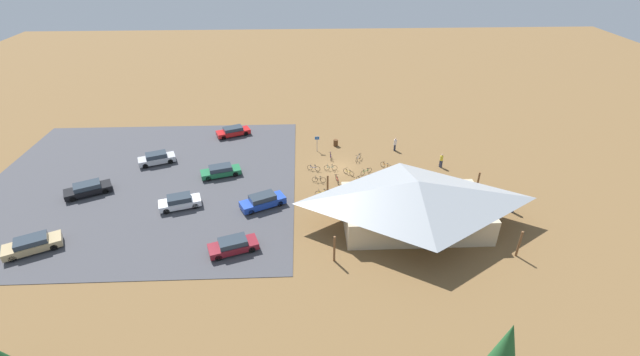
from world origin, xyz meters
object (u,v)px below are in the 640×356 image
at_px(car_red_near_entry, 233,131).
at_px(car_green_back_corner, 221,171).
at_px(car_maroon_aisle_side, 233,245).
at_px(car_white_end_stall, 180,202).
at_px(bicycle_white_by_bin, 385,176).
at_px(visitor_near_lot, 395,144).
at_px(bicycle_black_front_row, 361,181).
at_px(car_blue_second_row, 263,201).
at_px(visitor_crossing_yard, 441,160).
at_px(bicycle_yellow_trailside, 349,172).
at_px(bicycle_silver_near_sign, 358,158).
at_px(bicycle_green_yard_right, 366,171).
at_px(lot_sign, 317,142).
at_px(bicycle_red_back_row, 337,179).
at_px(bike_pavilion, 416,200).
at_px(bicycle_orange_lone_west, 386,166).
at_px(bicycle_blue_yard_left, 314,168).
at_px(bicycle_teal_yard_center, 331,168).
at_px(car_silver_front_row, 157,158).
at_px(car_tan_inner_stall, 32,244).
at_px(bicycle_yellow_yard_front, 323,193).
at_px(car_black_mid_lot, 88,189).
at_px(trash_bin, 336,143).
at_px(bicycle_black_edge_north, 319,180).
at_px(bicycle_purple_near_porch, 331,156).
at_px(visitor_by_pavilion, 514,205).

distance_m(car_red_near_entry, car_green_back_corner, 11.17).
height_order(car_maroon_aisle_side, car_white_end_stall, car_white_end_stall).
height_order(bicycle_white_by_bin, visitor_near_lot, visitor_near_lot).
bearing_deg(bicycle_white_by_bin, bicycle_black_front_row, 19.87).
xyz_separation_m(car_blue_second_row, visitor_crossing_yard, (-21.08, -7.75, 0.19)).
distance_m(bicycle_yellow_trailside, bicycle_silver_near_sign, 3.90).
bearing_deg(bicycle_green_yard_right, car_blue_second_row, 28.77).
bearing_deg(lot_sign, bicycle_white_by_bin, 136.63).
bearing_deg(visitor_crossing_yard, bicycle_red_back_row, 13.40).
relative_size(bike_pavilion, bicycle_red_back_row, 10.01).
relative_size(lot_sign, bicycle_orange_lone_west, 1.63).
relative_size(bicycle_blue_yard_left, visitor_crossing_yard, 0.87).
distance_m(bicycle_blue_yard_left, bicycle_teal_yard_center, 2.05).
bearing_deg(car_silver_front_row, visitor_near_lot, -175.53).
xyz_separation_m(bicycle_silver_near_sign, car_tan_inner_stall, (31.60, 16.11, 0.35)).
height_order(bicycle_black_front_row, bicycle_orange_lone_west, bicycle_black_front_row).
xyz_separation_m(bicycle_yellow_yard_front, car_white_end_stall, (15.03, 1.69, 0.36)).
xyz_separation_m(car_green_back_corner, car_blue_second_row, (-5.41, 6.69, 0.07)).
bearing_deg(bicycle_red_back_row, bicycle_silver_near_sign, -120.44).
relative_size(car_red_near_entry, car_green_back_corner, 1.00).
distance_m(bicycle_blue_yard_left, car_tan_inner_stall, 29.31).
bearing_deg(visitor_crossing_yard, car_red_near_entry, -20.90).
xyz_separation_m(bicycle_yellow_yard_front, car_black_mid_lot, (25.71, -1.32, 0.34)).
bearing_deg(lot_sign, bicycle_teal_yard_center, 105.86).
bearing_deg(trash_bin, bicycle_black_front_row, 102.51).
distance_m(bicycle_black_edge_north, car_black_mid_lot, 25.45).
distance_m(bicycle_white_by_bin, bicycle_teal_yard_center, 6.60).
distance_m(bicycle_black_front_row, bicycle_purple_near_porch, 6.82).
bearing_deg(visitor_by_pavilion, lot_sign, -36.57).
relative_size(bicycle_white_by_bin, car_red_near_entry, 0.33).
distance_m(bike_pavilion, bicycle_purple_near_porch, 15.87).
distance_m(bicycle_black_front_row, bicycle_teal_yard_center, 4.60).
relative_size(trash_bin, car_red_near_entry, 0.18).
distance_m(bicycle_white_by_bin, car_white_end_stall, 23.06).
bearing_deg(bicycle_black_front_row, bicycle_yellow_yard_front, 27.32).
distance_m(bicycle_yellow_yard_front, visitor_near_lot, 14.46).
bearing_deg(visitor_crossing_yard, car_green_back_corner, 2.29).
xyz_separation_m(bicycle_red_back_row, bicycle_blue_yard_left, (2.62, -2.85, -0.02)).
distance_m(trash_bin, car_green_back_corner, 15.93).
height_order(bicycle_silver_near_sign, car_blue_second_row, car_blue_second_row).
height_order(bicycle_silver_near_sign, car_maroon_aisle_side, car_maroon_aisle_side).
distance_m(car_tan_inner_stall, car_maroon_aisle_side, 18.22).
relative_size(bicycle_green_yard_right, car_green_back_corner, 0.30).
height_order(car_maroon_aisle_side, car_green_back_corner, car_maroon_aisle_side).
distance_m(car_silver_front_row, car_black_mid_lot, 8.79).
bearing_deg(bicycle_yellow_yard_front, bicycle_yellow_trailside, -126.66).
distance_m(bicycle_purple_near_porch, car_black_mid_lot, 28.03).
distance_m(trash_bin, bicycle_green_yard_right, 8.26).
bearing_deg(bicycle_black_edge_north, bicycle_silver_near_sign, -135.23).
height_order(bicycle_black_front_row, car_tan_inner_stall, car_tan_inner_stall).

